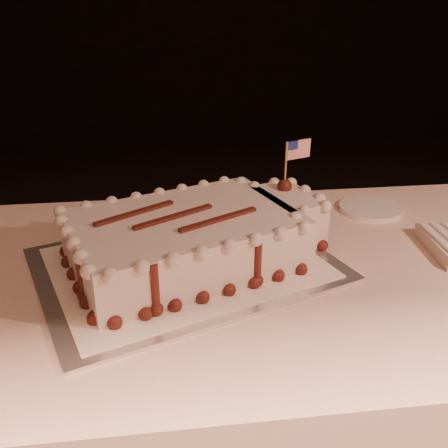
{
  "coord_description": "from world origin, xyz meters",
  "views": [
    {
      "loc": [
        -0.32,
        -0.27,
        1.27
      ],
      "look_at": [
        -0.21,
        0.62,
        0.84
      ],
      "focal_mm": 40.0,
      "sensor_mm": 36.0,
      "label": 1
    }
  ],
  "objects": [
    {
      "name": "banquet_table",
      "position": [
        0.0,
        0.6,
        0.38
      ],
      "size": [
        2.4,
        0.8,
        0.75
      ],
      "primitive_type": "cube",
      "color": "beige",
      "rests_on": "ground"
    },
    {
      "name": "cake_board",
      "position": [
        -0.29,
        0.62,
        0.75
      ],
      "size": [
        0.69,
        0.6,
        0.01
      ],
      "primitive_type": "cube",
      "rotation": [
        0.0,
        0.0,
        0.35
      ],
      "color": "silver",
      "rests_on": "banquet_table"
    },
    {
      "name": "doily",
      "position": [
        -0.29,
        0.62,
        0.76
      ],
      "size": [
        0.62,
        0.54,
        0.0
      ],
      "primitive_type": "cube",
      "rotation": [
        0.0,
        0.0,
        0.35
      ],
      "color": "white",
      "rests_on": "cake_board"
    },
    {
      "name": "sheet_cake",
      "position": [
        -0.26,
        0.63,
        0.81
      ],
      "size": [
        0.57,
        0.43,
        0.22
      ],
      "color": "silver",
      "rests_on": "doily"
    },
    {
      "name": "side_plate",
      "position": [
        0.2,
        0.84,
        0.76
      ],
      "size": [
        0.16,
        0.16,
        0.01
      ],
      "primitive_type": "cylinder",
      "color": "white",
      "rests_on": "banquet_table"
    }
  ]
}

